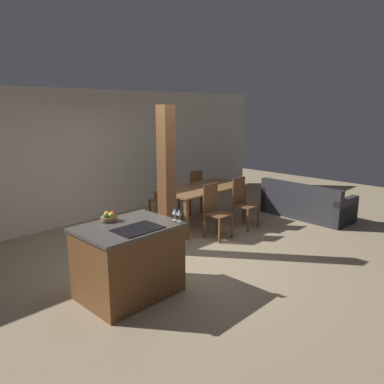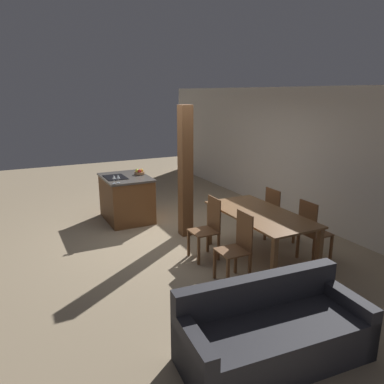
% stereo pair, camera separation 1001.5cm
% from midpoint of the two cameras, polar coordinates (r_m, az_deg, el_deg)
% --- Properties ---
extents(ground_plane, '(16.00, 16.00, 0.00)m').
position_cam_midpoint_polar(ground_plane, '(4.27, -58.01, -29.22)').
color(ground_plane, '#9E896B').
extents(wall_back, '(11.20, 0.08, 2.70)m').
position_cam_midpoint_polar(wall_back, '(6.34, -55.42, -2.96)').
color(wall_back, silver).
rests_on(wall_back, ground_plane).
extents(kitchen_island, '(1.20, 0.90, 0.93)m').
position_cam_midpoint_polar(kitchen_island, '(4.21, -78.64, -26.68)').
color(kitchen_island, brown).
rests_on(kitchen_island, ground_plane).
extents(fruit_bowl, '(0.21, 0.21, 0.11)m').
position_cam_midpoint_polar(fruit_bowl, '(4.24, -78.48, -18.49)').
color(fruit_bowl, '#99704C').
rests_on(fruit_bowl, kitchen_island).
extents(wine_glass_near, '(0.07, 0.07, 0.16)m').
position_cam_midpoint_polar(wine_glass_near, '(3.39, -76.60, -22.36)').
color(wine_glass_near, silver).
rests_on(wine_glass_near, kitchen_island).
extents(wine_glass_middle, '(0.07, 0.07, 0.16)m').
position_cam_midpoint_polar(wine_glass_middle, '(3.45, -75.88, -21.73)').
color(wine_glass_middle, silver).
rests_on(wine_glass_middle, kitchen_island).
extents(dining_table, '(1.89, 0.94, 0.78)m').
position_cam_midpoint_polar(dining_table, '(4.56, -36.98, -13.00)').
color(dining_table, brown).
rests_on(dining_table, ground_plane).
extents(dining_chair_near_left, '(0.40, 0.40, 0.99)m').
position_cam_midpoint_polar(dining_chair_near_left, '(3.99, -41.18, -19.96)').
color(dining_chair_near_left, brown).
rests_on(dining_chair_near_left, ground_plane).
extents(dining_chair_near_right, '(0.40, 0.40, 0.99)m').
position_cam_midpoint_polar(dining_chair_near_right, '(4.09, -28.82, -17.43)').
color(dining_chair_near_right, brown).
rests_on(dining_chair_near_right, ground_plane).
extents(dining_chair_far_left, '(0.40, 0.40, 0.99)m').
position_cam_midpoint_polar(dining_chair_far_left, '(5.23, -42.70, -12.69)').
color(dining_chair_far_left, brown).
rests_on(dining_chair_far_left, ground_plane).
extents(dining_chair_far_right, '(0.40, 0.40, 0.99)m').
position_cam_midpoint_polar(dining_chair_far_right, '(5.31, -33.47, -11.00)').
color(dining_chair_far_right, brown).
rests_on(dining_chair_far_right, ground_plane).
extents(couch, '(0.95, 1.94, 0.77)m').
position_cam_midpoint_polar(couch, '(4.38, -5.63, -17.35)').
color(couch, '#2D2D33').
rests_on(couch, ground_plane).
extents(timber_post, '(0.21, 0.21, 2.38)m').
position_cam_midpoint_polar(timber_post, '(3.95, -58.72, -12.50)').
color(timber_post, brown).
rests_on(timber_post, ground_plane).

